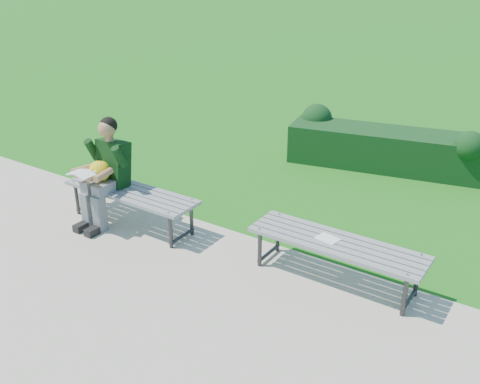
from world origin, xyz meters
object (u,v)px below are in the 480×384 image
bench_left (131,195)px  paper_sheet (327,239)px  hedge (386,146)px  seated_boy (105,169)px  bench_right (336,246)px

bench_left → paper_sheet: bench_left is taller
hedge → bench_left: 4.12m
hedge → seated_boy: 4.36m
bench_right → paper_sheet: 0.12m
bench_right → seated_boy: bearing=-173.5°
bench_left → seated_boy: seated_boy is taller
bench_left → bench_right: bearing=5.1°
hedge → seated_boy: bearing=-120.2°
bench_right → seated_boy: size_ratio=1.37×
hedge → bench_right: 3.50m
bench_left → paper_sheet: bearing=5.4°
hedge → paper_sheet: 3.48m
bench_left → paper_sheet: (2.50, 0.23, 0.06)m
hedge → seated_boy: size_ratio=2.38×
bench_right → paper_sheet: bearing=180.0°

